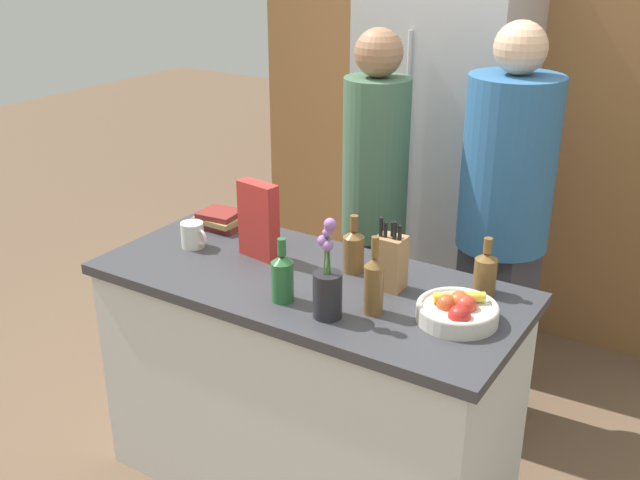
% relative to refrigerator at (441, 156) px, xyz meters
% --- Properties ---
extents(ground_plane, '(14.00, 14.00, 0.00)m').
position_rel_refrigerator_xyz_m(ground_plane, '(0.10, -1.41, -1.01)').
color(ground_plane, brown).
extents(kitchen_island, '(1.59, 0.71, 0.92)m').
position_rel_refrigerator_xyz_m(kitchen_island, '(0.10, -1.41, -0.55)').
color(kitchen_island, silver).
rests_on(kitchen_island, ground_plane).
extents(back_wall_wood, '(2.79, 0.12, 2.60)m').
position_rel_refrigerator_xyz_m(back_wall_wood, '(0.10, 0.36, 0.29)').
color(back_wall_wood, olive).
rests_on(back_wall_wood, ground_plane).
extents(refrigerator, '(0.76, 0.62, 2.03)m').
position_rel_refrigerator_xyz_m(refrigerator, '(0.00, 0.00, 0.00)').
color(refrigerator, '#B7B7BC').
rests_on(refrigerator, ground_plane).
extents(fruit_bowl, '(0.27, 0.27, 0.10)m').
position_rel_refrigerator_xyz_m(fruit_bowl, '(0.68, -1.42, -0.05)').
color(fruit_bowl, silver).
rests_on(fruit_bowl, kitchen_island).
extents(knife_block, '(0.10, 0.09, 0.27)m').
position_rel_refrigerator_xyz_m(knife_block, '(0.39, -1.32, 0.01)').
color(knife_block, '#A87A4C').
rests_on(knife_block, kitchen_island).
extents(flower_vase, '(0.10, 0.10, 0.35)m').
position_rel_refrigerator_xyz_m(flower_vase, '(0.31, -1.61, 0.02)').
color(flower_vase, '#232328').
rests_on(flower_vase, kitchen_island).
extents(cereal_box, '(0.17, 0.08, 0.30)m').
position_rel_refrigerator_xyz_m(cereal_box, '(-0.17, -1.35, 0.06)').
color(cereal_box, red).
rests_on(cereal_box, kitchen_island).
extents(coffee_mug, '(0.13, 0.09, 0.10)m').
position_rel_refrigerator_xyz_m(coffee_mug, '(-0.45, -1.41, -0.04)').
color(coffee_mug, silver).
rests_on(coffee_mug, kitchen_island).
extents(book_stack, '(0.20, 0.16, 0.07)m').
position_rel_refrigerator_xyz_m(book_stack, '(-0.49, -1.19, -0.06)').
color(book_stack, maroon).
rests_on(book_stack, kitchen_island).
extents(bottle_oil, '(0.08, 0.08, 0.21)m').
position_rel_refrigerator_xyz_m(bottle_oil, '(0.68, -1.18, -0.01)').
color(bottle_oil, brown).
rests_on(bottle_oil, kitchen_island).
extents(bottle_vinegar, '(0.08, 0.08, 0.23)m').
position_rel_refrigerator_xyz_m(bottle_vinegar, '(0.12, -1.60, -0.00)').
color(bottle_vinegar, '#286633').
rests_on(bottle_vinegar, kitchen_island).
extents(bottle_wine, '(0.08, 0.08, 0.22)m').
position_rel_refrigerator_xyz_m(bottle_wine, '(0.21, -1.27, -0.01)').
color(bottle_wine, brown).
rests_on(bottle_wine, kitchen_island).
extents(bottle_water, '(0.07, 0.07, 0.27)m').
position_rel_refrigerator_xyz_m(bottle_water, '(0.42, -1.51, 0.01)').
color(bottle_water, brown).
rests_on(bottle_water, kitchen_island).
extents(person_at_sink, '(0.28, 0.28, 1.73)m').
position_rel_refrigerator_xyz_m(person_at_sink, '(0.00, -0.72, -0.02)').
color(person_at_sink, '#383842').
rests_on(person_at_sink, ground_plane).
extents(person_in_blue, '(0.38, 0.38, 1.78)m').
position_rel_refrigerator_xyz_m(person_in_blue, '(0.54, -0.60, -0.01)').
color(person_in_blue, '#383842').
rests_on(person_in_blue, ground_plane).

